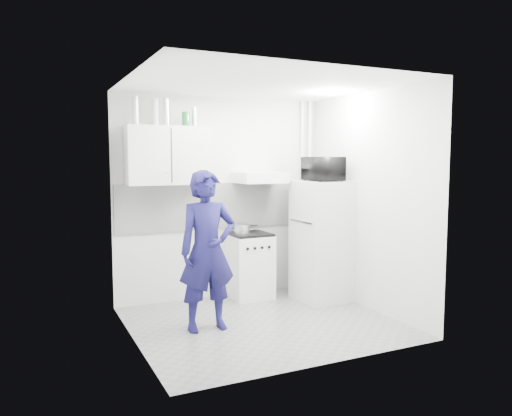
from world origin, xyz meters
name	(u,v)px	position (x,y,z in m)	size (l,w,h in m)	color
floor	(263,323)	(0.00, 0.00, 0.00)	(2.80, 2.80, 0.00)	#60605F
ceiling	(263,84)	(0.00, 0.00, 2.60)	(2.80, 2.80, 0.00)	white
wall_back	(221,198)	(0.00, 1.25, 1.30)	(2.80, 2.80, 0.00)	silver
wall_left	(132,212)	(-1.40, 0.00, 1.30)	(2.60, 2.60, 0.00)	silver
wall_right	(367,201)	(1.40, 0.00, 1.30)	(2.60, 2.60, 0.00)	silver
person	(207,251)	(-0.61, 0.07, 0.85)	(0.62, 0.41, 1.69)	#141241
stove	(250,266)	(0.30, 1.00, 0.41)	(0.51, 0.51, 0.82)	white
fridge	(322,241)	(1.10, 0.51, 0.77)	(0.63, 0.63, 1.53)	silver
stove_top	(250,234)	(0.30, 1.00, 0.84)	(0.49, 0.49, 0.03)	black
saucepan	(242,229)	(0.21, 1.03, 0.91)	(0.21, 0.21, 0.11)	silver
microwave	(323,169)	(1.10, 0.51, 1.68)	(0.37, 0.55, 0.31)	black
bottle_a	(136,111)	(-1.12, 1.07, 2.37)	(0.08, 0.08, 0.33)	silver
bottle_c	(155,112)	(-0.89, 1.07, 2.36)	(0.08, 0.08, 0.32)	#B2B7BC
bottle_d	(166,112)	(-0.76, 1.07, 2.36)	(0.07, 0.07, 0.33)	silver
canister_b	(186,119)	(-0.52, 1.07, 2.29)	(0.09, 0.09, 0.18)	#144C1E
bottle_e	(194,117)	(-0.41, 1.07, 2.32)	(0.06, 0.06, 0.24)	silver
upper_cabinet	(168,156)	(-0.75, 1.07, 1.85)	(1.00, 0.35, 0.70)	silver
range_hood	(260,178)	(0.45, 1.00, 1.57)	(0.60, 0.50, 0.14)	white
backsplash	(221,206)	(0.00, 1.24, 1.20)	(2.74, 0.03, 0.60)	white
pipe_a	(309,195)	(1.30, 1.17, 1.30)	(0.05, 0.05, 2.60)	white
pipe_b	(302,196)	(1.18, 1.17, 1.30)	(0.04, 0.04, 2.60)	white
ceiling_spot_fixture	(332,94)	(1.00, 0.20, 2.57)	(0.10, 0.10, 0.02)	white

